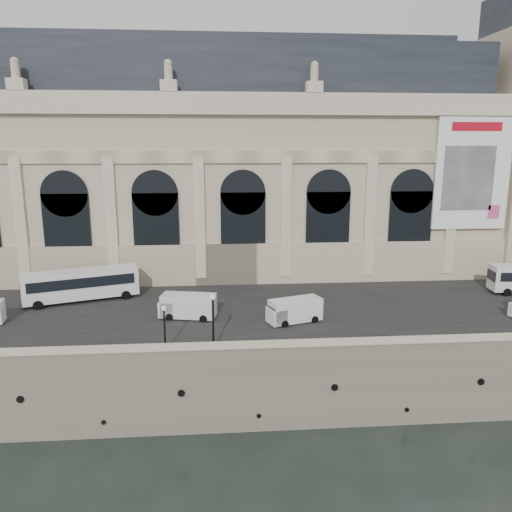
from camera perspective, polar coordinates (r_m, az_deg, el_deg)
The scene contains 10 objects.
ground at distance 42.49m, azimuth 6.01°, elevation -19.10°, with size 260.00×260.00×0.00m, color black.
quay at distance 73.45m, azimuth 1.13°, elevation -2.70°, with size 160.00×70.00×6.00m, color gray.
street at distance 52.59m, azimuth 3.40°, elevation -5.47°, with size 160.00×24.00×0.06m, color #2D2D2D.
parapet at distance 39.98m, azimuth 6.07°, elevation -10.54°, with size 160.00×1.40×1.21m.
museum at distance 66.47m, azimuth -3.67°, elevation 10.29°, with size 69.00×18.70×29.10m.
bus_left at distance 55.99m, azimuth -19.36°, elevation -3.03°, with size 11.82×6.15×3.44m.
van_b at distance 46.92m, azimuth 4.17°, elevation -6.27°, with size 5.43×3.46×2.26m.
van_c at distance 48.47m, azimuth -8.08°, elevation -5.68°, with size 5.62×3.05×2.37m.
lamp_left at distance 40.78m, azimuth -10.40°, elevation -8.24°, with size 0.39×0.39×3.86m.
lamp_right at distance 40.52m, azimuth -4.92°, elevation -7.58°, with size 0.48×0.48×4.71m.
Camera 1 is at (-7.04, -35.55, 22.18)m, focal length 35.00 mm.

